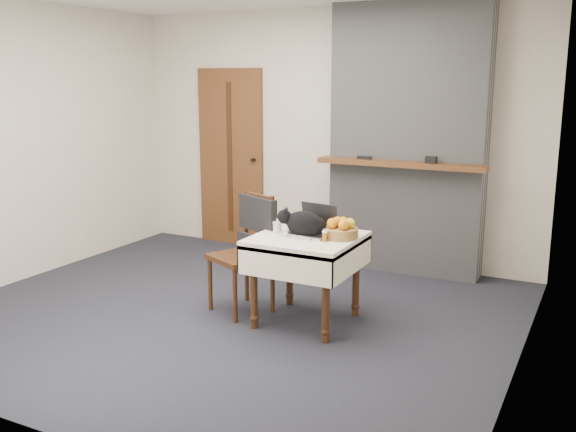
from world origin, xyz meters
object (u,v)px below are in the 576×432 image
Objects in this scene: door at (231,158)px; cream_jar at (277,227)px; cat at (305,224)px; fruit_basket at (340,230)px; side_table at (306,250)px; laptop at (314,227)px; pill_bottle at (325,236)px; chair at (250,236)px.

cream_jar is at bearing -49.32° from door.
cat is at bearing -5.55° from cream_jar.
fruit_basket is (0.26, 0.08, -0.03)m from cat.
cream_jar reaches higher than side_table.
cat is 5.83× the size of cream_jar.
pill_bottle is at bearing -36.91° from laptop.
chair reaches higher than laptop.
chair reaches higher than pill_bottle.
laptop is 1.32× the size of fruit_basket.
cream_jar is 0.08× the size of chair.
fruit_basket reaches higher than pill_bottle.
fruit_basket is 0.28× the size of chair.
side_table is at bearing -163.47° from fruit_basket.
door is 2.83m from pill_bottle.
cream_jar is 0.30× the size of fruit_basket.
cat is 1.74× the size of fruit_basket.
pill_bottle is (0.16, -0.16, -0.02)m from laptop.
laptop is (0.03, 0.08, 0.17)m from side_table.
fruit_basket is (0.22, -0.00, 0.00)m from laptop.
door is at bearing 130.68° from cream_jar.
cat is 0.28m from fruit_basket.
cat is (1.83, -1.86, -0.20)m from door.
door reaches higher than side_table.
cream_jar is 0.52m from fruit_basket.
fruit_basket is (0.06, 0.16, 0.02)m from pill_bottle.
door reaches higher than cat.
cat reaches higher than cream_jar.
pill_bottle is 0.30× the size of fruit_basket.
pill_bottle is (0.21, -0.08, -0.05)m from cat.
door is at bearing 139.63° from fruit_basket.
side_table is at bearing -45.17° from door.
laptop is at bearing 10.82° from cream_jar.
cat is 0.23m from pill_bottle.
fruit_basket is at bearing 3.41° from cat.
cat is (-0.01, -0.01, 0.21)m from side_table.
pill_bottle is 0.76m from chair.
cat is at bearing -163.08° from fruit_basket.
side_table is at bearing 17.65° from chair.
door is at bearing 150.51° from chair.
cream_jar is at bearing 14.98° from chair.
laptop reaches higher than side_table.
door reaches higher than pill_bottle.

